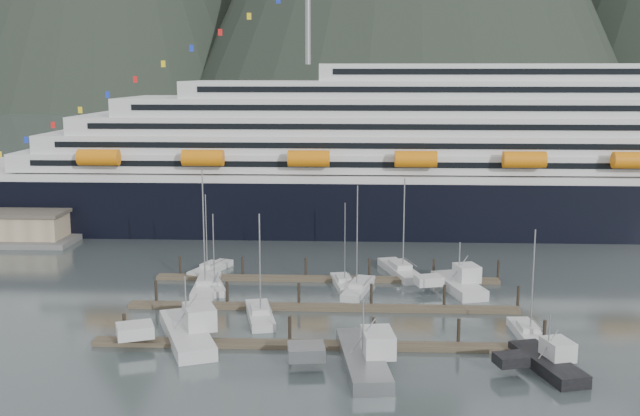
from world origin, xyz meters
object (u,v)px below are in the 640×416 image
Objects in this scene: sailboat_a at (214,287)px; sailboat_c at (260,316)px; sailboat_f at (344,283)px; sailboat_b at (206,287)px; sailboat_d at (358,289)px; sailboat_h at (528,334)px; trawler_e at (458,284)px; sailboat_g at (400,271)px; trawler_d at (546,362)px; sailboat_e at (211,269)px; trawler_c at (361,357)px; trawler_a at (185,332)px; cruise_ship at (522,164)px.

sailboat_a is 0.82× the size of sailboat_c.
sailboat_b is at bearing 86.91° from sailboat_f.
sailboat_d is 1.23× the size of sailboat_f.
trawler_e is (-5.29, 17.85, 0.50)m from sailboat_h.
sailboat_c is 27.56m from sailboat_g.
sailboat_b reaches higher than trawler_d.
sailboat_e is at bearing 59.62° from sailboat_f.
sailboat_c is 0.88× the size of trawler_c.
trawler_a is (-16.83, -21.94, 0.57)m from sailboat_f.
sailboat_c reaches higher than trawler_e.
sailboat_g is 35.50m from trawler_c.
sailboat_h reaches higher than sailboat_e.
sailboat_e is (-21.61, 9.26, -0.02)m from sailboat_d.
sailboat_e is (-52.20, -34.95, -11.64)m from cruise_ship.
trawler_c is at bearing 74.09° from trawler_d.
sailboat_b is 1.57× the size of trawler_d.
sailboat_h is at bearing -17.46° from trawler_d.
trawler_a is 0.98× the size of trawler_c.
sailboat_d is 1.00× the size of trawler_a.
cruise_ship is 67.76m from sailboat_a.
trawler_c is at bearing -113.48° from cruise_ship.
cruise_ship reaches higher than sailboat_b.
sailboat_c is 18.27m from trawler_c.
sailboat_g reaches higher than trawler_c.
sailboat_a reaches higher than trawler_c.
cruise_ship reaches higher than trawler_e.
sailboat_b is 28.05m from sailboat_g.
sailboat_f is at bearing -2.85° from trawler_c.
sailboat_b is at bearing 23.99° from sailboat_c.
trawler_d is at bearing -109.50° from sailboat_e.
sailboat_c is at bearing 148.53° from sailboat_d.
trawler_a is 38.21m from trawler_e.
cruise_ship is 19.34× the size of trawler_d.
sailboat_g is at bearing -68.24° from sailboat_e.
sailboat_d is at bearing 80.08° from trawler_e.
sailboat_b is 1.15× the size of trawler_a.
sailboat_f reaches higher than trawler_a.
sailboat_g is at bearing -52.66° from sailboat_c.
cruise_ship is 63.89m from sailboat_e.
sailboat_g is 10.79m from trawler_e.
sailboat_b is at bearing 40.62° from trawler_d.
sailboat_b reaches higher than trawler_e.
sailboat_h reaches higher than trawler_e.
sailboat_f is (18.35, 2.66, -0.05)m from sailboat_b.
cruise_ship is at bearing -21.64° from sailboat_d.
cruise_ship is 54.20m from sailboat_f.
sailboat_f is at bearing 19.85° from trawler_d.
sailboat_b is 32.84m from trawler_c.
sailboat_d reaches higher than trawler_a.
sailboat_c is 1.10× the size of sailboat_f.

